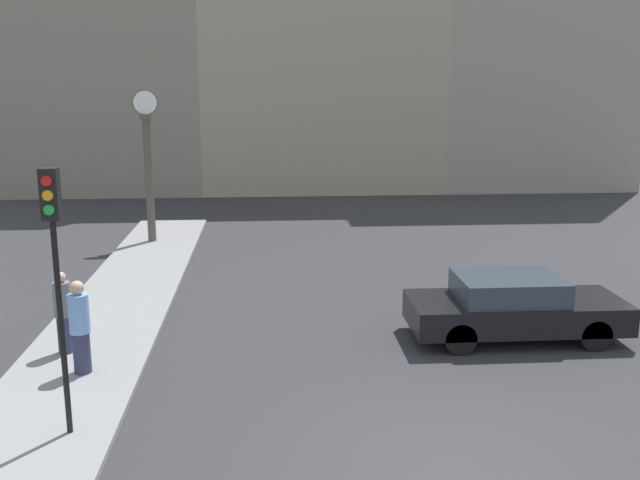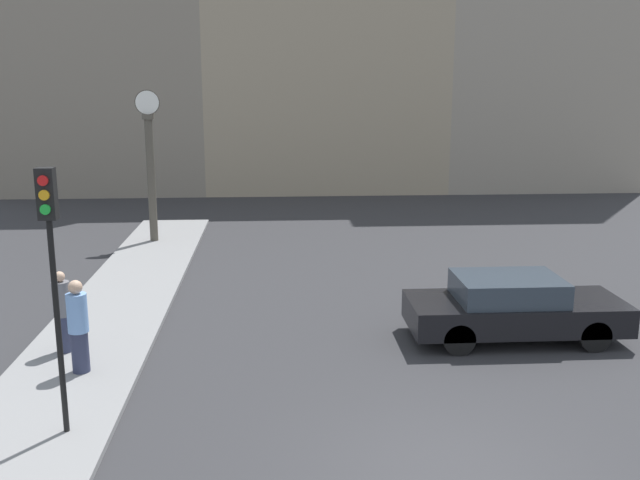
{
  "view_description": "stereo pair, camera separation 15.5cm",
  "coord_description": "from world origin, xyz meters",
  "px_view_note": "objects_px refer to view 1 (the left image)",
  "views": [
    {
      "loc": [
        -2.5,
        -9.03,
        5.47
      ],
      "look_at": [
        -1.23,
        8.26,
        1.55
      ],
      "focal_mm": 40.0,
      "sensor_mm": 36.0,
      "label": 1
    },
    {
      "loc": [
        -2.34,
        -9.04,
        5.47
      ],
      "look_at": [
        -1.23,
        8.26,
        1.55
      ],
      "focal_mm": 40.0,
      "sensor_mm": 36.0,
      "label": 2
    }
  ],
  "objects_px": {
    "traffic_light_near": "(55,249)",
    "pedestrian_blue_stripe": "(80,327)",
    "sedan_car": "(514,307)",
    "street_clock": "(148,166)",
    "pedestrian_grey_jacket": "(63,313)"
  },
  "relations": [
    {
      "from": "street_clock",
      "to": "pedestrian_grey_jacket",
      "type": "bearing_deg",
      "value": -90.8
    },
    {
      "from": "sedan_car",
      "to": "pedestrian_blue_stripe",
      "type": "xyz_separation_m",
      "value": [
        -8.72,
        -1.46,
        0.29
      ]
    },
    {
      "from": "sedan_car",
      "to": "pedestrian_grey_jacket",
      "type": "xyz_separation_m",
      "value": [
        -9.31,
        -0.41,
        0.23
      ]
    },
    {
      "from": "pedestrian_grey_jacket",
      "to": "pedestrian_blue_stripe",
      "type": "bearing_deg",
      "value": -60.68
    },
    {
      "from": "pedestrian_grey_jacket",
      "to": "pedestrian_blue_stripe",
      "type": "relative_size",
      "value": 0.94
    },
    {
      "from": "street_clock",
      "to": "pedestrian_blue_stripe",
      "type": "height_order",
      "value": "street_clock"
    },
    {
      "from": "street_clock",
      "to": "pedestrian_blue_stripe",
      "type": "relative_size",
      "value": 2.83
    },
    {
      "from": "pedestrian_grey_jacket",
      "to": "pedestrian_blue_stripe",
      "type": "distance_m",
      "value": 1.2
    },
    {
      "from": "street_clock",
      "to": "pedestrian_blue_stripe",
      "type": "bearing_deg",
      "value": -87.71
    },
    {
      "from": "traffic_light_near",
      "to": "pedestrian_grey_jacket",
      "type": "relative_size",
      "value": 2.47
    },
    {
      "from": "traffic_light_near",
      "to": "pedestrian_grey_jacket",
      "type": "height_order",
      "value": "traffic_light_near"
    },
    {
      "from": "sedan_car",
      "to": "traffic_light_near",
      "type": "xyz_separation_m",
      "value": [
        -8.34,
        -3.81,
        2.33
      ]
    },
    {
      "from": "sedan_car",
      "to": "pedestrian_blue_stripe",
      "type": "height_order",
      "value": "pedestrian_blue_stripe"
    },
    {
      "from": "sedan_car",
      "to": "street_clock",
      "type": "bearing_deg",
      "value": 133.24
    },
    {
      "from": "traffic_light_near",
      "to": "pedestrian_blue_stripe",
      "type": "relative_size",
      "value": 2.32
    }
  ]
}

